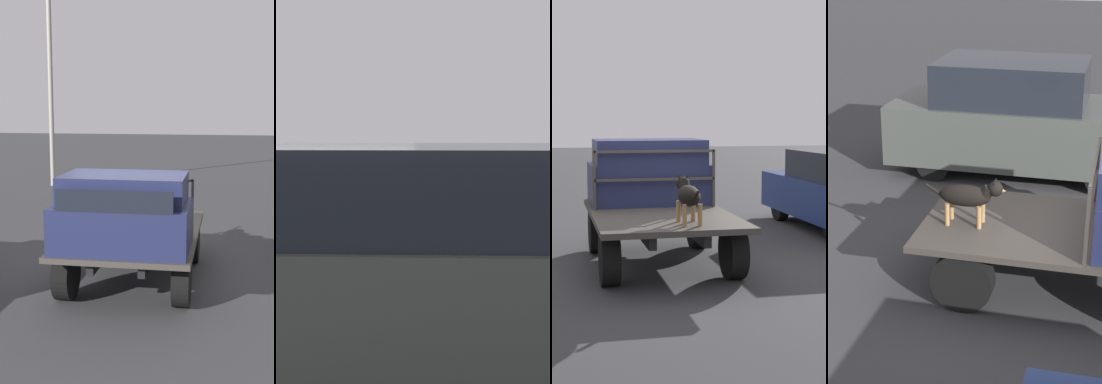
% 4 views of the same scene
% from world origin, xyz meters
% --- Properties ---
extents(ground_plane, '(80.00, 80.00, 0.00)m').
position_xyz_m(ground_plane, '(0.00, 0.00, 0.00)').
color(ground_plane, '#38383A').
extents(flatbed_truck, '(3.52, 2.01, 0.81)m').
position_xyz_m(flatbed_truck, '(0.00, 0.00, 0.58)').
color(flatbed_truck, black).
rests_on(flatbed_truck, ground).
extents(truck_cab, '(1.35, 1.89, 1.04)m').
position_xyz_m(truck_cab, '(1.01, 0.00, 1.30)').
color(truck_cab, '#1E2347').
rests_on(truck_cab, flatbed_truck).
extents(truck_headboard, '(0.04, 1.89, 0.90)m').
position_xyz_m(truck_headboard, '(0.30, 0.00, 1.40)').
color(truck_headboard, '#3D3833').
rests_on(truck_headboard, flatbed_truck).
extents(dog, '(1.03, 0.27, 0.63)m').
position_xyz_m(dog, '(-1.17, -0.19, 1.18)').
color(dog, '#9E7547').
rests_on(dog, flatbed_truck).
extents(light_pole_near, '(0.56, 0.56, 6.86)m').
position_xyz_m(light_pole_near, '(-9.31, -4.53, 4.93)').
color(light_pole_near, gray).
rests_on(light_pole_near, ground).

